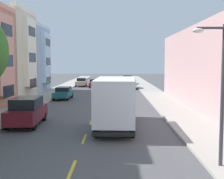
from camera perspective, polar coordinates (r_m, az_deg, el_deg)
ground_plane at (r=35.50m, az=-2.24°, el=-1.96°), size 160.00×160.00×0.00m
sidewalk_left at (r=34.62m, az=-14.23°, el=-2.18°), size 3.20×120.00×0.14m
sidewalk_right at (r=33.89m, az=9.68°, el=-2.25°), size 3.20×120.00×0.14m
lane_centerline_dashes at (r=30.06m, az=-2.76°, el=-3.24°), size 0.14×47.20×0.01m
townhouse_fifth_powder_blue at (r=48.21m, az=-19.78°, el=5.18°), size 13.37×8.32×9.76m
street_lamp at (r=13.00m, az=19.25°, el=1.08°), size 1.35×0.28×5.73m
delivery_box_truck at (r=20.34m, az=0.68°, el=-1.86°), size 2.65×8.10×3.34m
parked_suv_burgundy at (r=22.11m, az=-15.59°, el=-3.88°), size 2.09×4.85×1.93m
parked_sedan_teal at (r=36.83m, az=-9.05°, el=-0.59°), size 1.86×4.52×1.43m
parked_hatchback_champagne at (r=55.50m, az=-5.74°, el=1.36°), size 1.81×4.03×1.50m
parked_pickup_charcoal at (r=60.47m, az=2.95°, el=1.75°), size 2.10×5.34×1.73m
parked_wagon_white at (r=50.48m, az=3.49°, el=1.06°), size 1.93×4.74×1.50m
moving_red_sedan at (r=53.25m, az=-3.22°, el=1.21°), size 1.80×4.50×1.43m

